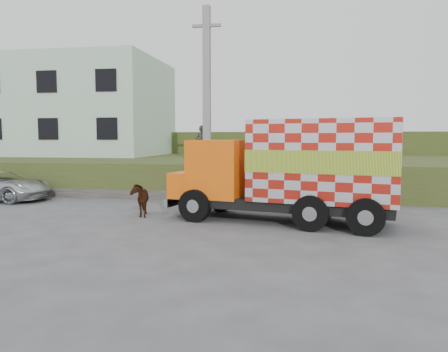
% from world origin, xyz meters
% --- Properties ---
extents(ground, '(120.00, 120.00, 0.00)m').
position_xyz_m(ground, '(0.00, 0.00, 0.00)').
color(ground, '#474749').
rests_on(ground, ground).
extents(embankment, '(40.00, 12.00, 1.50)m').
position_xyz_m(embankment, '(0.00, 10.00, 0.75)').
color(embankment, '#294B19').
rests_on(embankment, ground).
extents(embankment_far, '(40.00, 12.00, 3.00)m').
position_xyz_m(embankment_far, '(0.00, 22.00, 1.50)').
color(embankment_far, '#294B19').
rests_on(embankment_far, ground).
extents(retaining_strip, '(16.00, 0.50, 0.40)m').
position_xyz_m(retaining_strip, '(-2.00, 4.20, 0.20)').
color(retaining_strip, '#595651').
rests_on(retaining_strip, ground).
extents(building, '(10.00, 8.00, 6.00)m').
position_xyz_m(building, '(-11.00, 13.00, 4.50)').
color(building, '#A8C5AC').
rests_on(building, embankment).
extents(utility_pole, '(1.20, 0.30, 8.00)m').
position_xyz_m(utility_pole, '(-1.00, 4.60, 4.08)').
color(utility_pole, gray).
rests_on(utility_pole, ground).
extents(cargo_truck, '(7.32, 3.70, 3.13)m').
position_xyz_m(cargo_truck, '(2.69, 0.04, 1.61)').
color(cargo_truck, black).
rests_on(cargo_truck, ground).
extents(cow, '(1.07, 1.48, 1.14)m').
position_xyz_m(cow, '(-2.38, 0.31, 0.57)').
color(cow, '#371C0D').
rests_on(cow, ground).
extents(pedestrian, '(0.65, 0.48, 1.63)m').
position_xyz_m(pedestrian, '(-1.26, 4.85, 2.32)').
color(pedestrian, '#302E2B').
rests_on(pedestrian, embankment).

